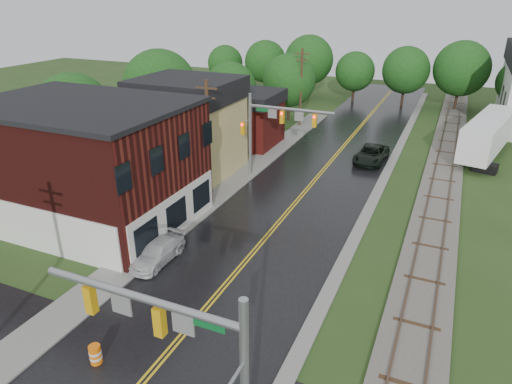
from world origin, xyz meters
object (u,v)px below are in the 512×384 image
Objects in this scene: semi_trailer at (488,134)px; construction_barrel at (95,354)px; suv_dark at (371,154)px; brick_building at (86,162)px; tree_left_a at (75,115)px; pickup_white at (158,252)px; traffic_signal_far at (274,122)px; tree_left_e at (290,82)px; tree_left_b at (161,89)px; traffic_signal_near at (182,342)px; tree_left_c at (231,90)px; utility_pole_b at (208,137)px; utility_pole_c at (301,87)px.

construction_barrel is at bearing -113.37° from semi_trailer.
brick_building is at bearing -125.97° from suv_dark.
semi_trailer is (9.86, 6.08, 1.56)m from suv_dark.
tree_left_a is 18.61m from pickup_white.
traffic_signal_far is 0.90× the size of tree_left_e.
tree_left_b reaches higher than construction_barrel.
tree_left_c reaches higher than traffic_signal_near.
pickup_white is at bearing 106.20° from construction_barrel.
traffic_signal_near is at bearing -62.81° from utility_pole_b.
brick_building is 31.12m from tree_left_e.
tree_left_c is (-1.36, 24.90, 0.36)m from brick_building.
traffic_signal_near is 40.04m from semi_trailer.
tree_left_e is at bearing 137.16° from utility_pole_c.
suv_dark is (17.35, -5.27, -3.76)m from tree_left_c.
utility_pole_b is 13.05m from tree_left_a.
semi_trailer is at bearing 66.63° from construction_barrel.
tree_left_b is (2.00, 10.00, 0.60)m from tree_left_a.
tree_left_b is (-11.05, 9.90, 1.00)m from utility_pole_b.
tree_left_b reaches higher than tree_left_e.
suv_dark is at bearing 78.92° from construction_barrel.
utility_pole_b is (-10.27, 20.00, -0.25)m from traffic_signal_near.
utility_pole_b is 1.65× the size of suv_dark.
utility_pole_c reaches higher than tree_left_e.
utility_pole_c is 1.10× the size of tree_left_e.
traffic_signal_far is (9.01, 12.00, 0.82)m from brick_building.
utility_pole_c reaches higher than pickup_white.
suv_dark is at bearing 50.79° from utility_pole_b.
tree_left_a reaches higher than traffic_signal_far.
pickup_white is (-1.33, -15.08, -4.36)m from traffic_signal_far.
brick_building is at bearing -43.13° from tree_left_a.
tree_left_c is at bearing 71.57° from tree_left_a.
utility_pole_c is at bearing 78.91° from brick_building.
utility_pole_b is (-3.33, -5.00, -0.25)m from traffic_signal_far.
tree_left_c is 0.60× the size of semi_trailer.
tree_left_e is at bearing 97.28° from pickup_white.
traffic_signal_near is 0.82× the size of utility_pole_c.
semi_trailer is (18.16, 28.79, 1.70)m from pickup_white.
tree_left_b is (-5.36, 16.90, 1.57)m from brick_building.
semi_trailer is (20.16, 18.71, -2.41)m from utility_pole_b.
construction_barrel is at bearing -81.39° from tree_left_e.
traffic_signal_near is at bearing -74.48° from traffic_signal_far.
tree_left_e is (11.00, 24.00, -0.30)m from tree_left_a.
tree_left_c is 29.67m from pickup_white.
utility_pole_b reaches higher than brick_building.
tree_left_e is (3.64, 30.90, 0.66)m from brick_building.
utility_pole_b is 16.77m from suv_dark.
tree_left_e is (-2.05, 23.90, 0.09)m from utility_pole_b.
tree_left_e is at bearing 50.19° from tree_left_c.
tree_left_c is (-10.38, 12.90, -0.46)m from traffic_signal_far.
brick_building reaches higher than pickup_white.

